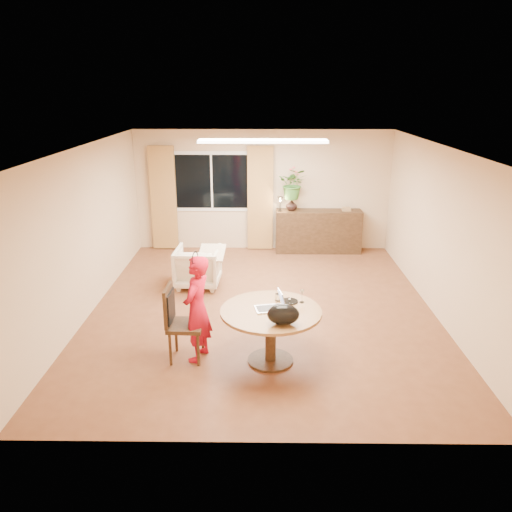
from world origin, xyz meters
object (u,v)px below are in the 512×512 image
at_px(dining_chair, 186,323).
at_px(child, 197,309).
at_px(dining_table, 271,321).
at_px(armchair, 198,267).
at_px(sideboard, 318,231).

relative_size(dining_chair, child, 0.72).
distance_m(dining_table, armchair, 2.94).
relative_size(dining_chair, sideboard, 0.56).
bearing_deg(dining_table, dining_chair, 176.80).
height_order(dining_table, dining_chair, dining_chair).
bearing_deg(dining_table, armchair, 115.78).
height_order(dining_table, sideboard, sideboard).
bearing_deg(child, dining_chair, -66.64).
distance_m(dining_table, dining_chair, 1.11).
bearing_deg(dining_table, sideboard, 76.66).
height_order(dining_chair, sideboard, dining_chair).
bearing_deg(sideboard, armchair, -139.61).
distance_m(child, armchair, 2.60).
height_order(dining_chair, armchair, dining_chair).
relative_size(dining_table, sideboard, 0.71).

